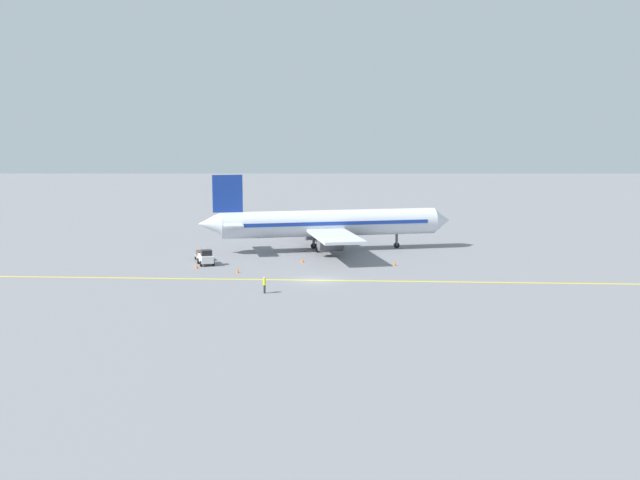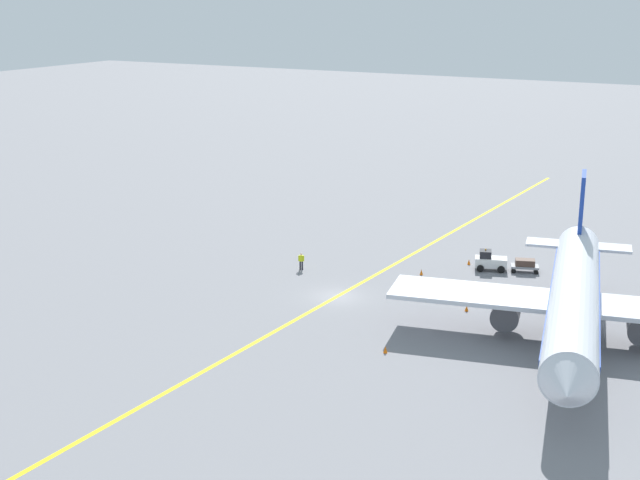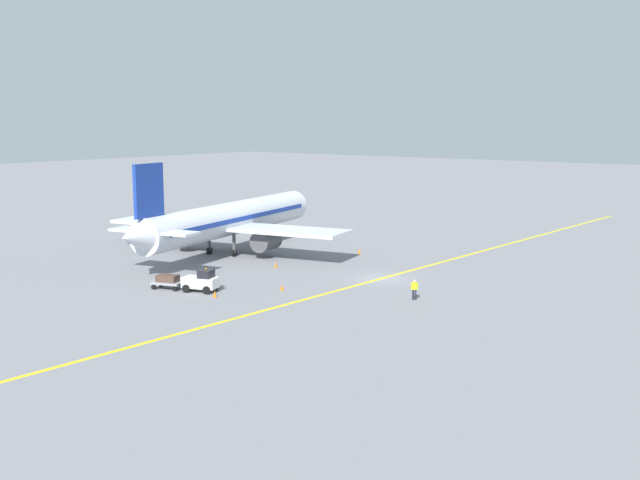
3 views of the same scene
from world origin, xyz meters
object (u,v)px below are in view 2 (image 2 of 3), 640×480
object	(u,v)px
baggage_cart_trailing	(525,264)
traffic_cone_by_wingtip	(385,350)
traffic_cone_near_nose	(467,308)
ground_crew_worker	(301,261)
airplane_at_gate	(574,298)
baggage_tug_white	(490,261)
traffic_cone_mid_apron	(469,262)
traffic_cone_far_edge	(421,272)

from	to	relation	value
baggage_cart_trailing	traffic_cone_by_wingtip	size ratio (longest dim) A/B	5.29
traffic_cone_near_nose	traffic_cone_by_wingtip	size ratio (longest dim) A/B	1.00
ground_crew_worker	traffic_cone_near_nose	distance (m)	18.20
airplane_at_gate	baggage_tug_white	distance (m)	18.96
airplane_at_gate	traffic_cone_near_nose	xyz separation A→B (m)	(9.39, -3.10, -3.43)
airplane_at_gate	baggage_tug_white	bearing A→B (deg)	-53.24
airplane_at_gate	baggage_cart_trailing	xyz separation A→B (m)	(8.09, -16.06, -2.95)
ground_crew_worker	traffic_cone_by_wingtip	bearing A→B (deg)	136.27
airplane_at_gate	traffic_cone_by_wingtip	size ratio (longest dim) A/B	64.25
ground_crew_worker	baggage_tug_white	bearing A→B (deg)	-152.12
airplane_at_gate	traffic_cone_near_nose	distance (m)	10.47
traffic_cone_mid_apron	ground_crew_worker	bearing A→B (deg)	33.99
airplane_at_gate	ground_crew_worker	xyz separation A→B (m)	(27.25, -6.55, -2.80)
traffic_cone_by_wingtip	traffic_cone_far_edge	xyz separation A→B (m)	(4.70, -18.81, 0.00)
baggage_tug_white	baggage_cart_trailing	bearing A→B (deg)	-161.66
traffic_cone_mid_apron	traffic_cone_far_edge	xyz separation A→B (m)	(2.88, 5.26, 0.00)
airplane_at_gate	traffic_cone_mid_apron	bearing A→B (deg)	-49.33
baggage_cart_trailing	airplane_at_gate	bearing A→B (deg)	116.74
baggage_tug_white	traffic_cone_far_edge	size ratio (longest dim) A/B	6.04
baggage_tug_white	traffic_cone_near_nose	world-z (taller)	baggage_tug_white
baggage_tug_white	traffic_cone_far_edge	xyz separation A→B (m)	(5.22, 4.50, -0.63)
baggage_tug_white	traffic_cone_near_nose	bearing A→B (deg)	98.75
airplane_at_gate	baggage_cart_trailing	bearing A→B (deg)	-63.26
baggage_cart_trailing	traffic_cone_mid_apron	xyz separation A→B (m)	(5.47, 0.28, -0.49)
airplane_at_gate	baggage_tug_white	xyz separation A→B (m)	(11.22, -15.03, -2.81)
traffic_cone_far_edge	ground_crew_worker	bearing A→B (deg)	20.19
baggage_tug_white	baggage_cart_trailing	size ratio (longest dim) A/B	1.14
baggage_tug_white	traffic_cone_mid_apron	size ratio (longest dim) A/B	6.04
ground_crew_worker	traffic_cone_by_wingtip	size ratio (longest dim) A/B	3.05
traffic_cone_mid_apron	traffic_cone_by_wingtip	xyz separation A→B (m)	(-1.82, 24.07, 0.00)
ground_crew_worker	traffic_cone_mid_apron	world-z (taller)	ground_crew_worker
baggage_tug_white	traffic_cone_near_nose	distance (m)	12.08
baggage_tug_white	traffic_cone_far_edge	world-z (taller)	baggage_tug_white
airplane_at_gate	traffic_cone_near_nose	bearing A→B (deg)	-18.29
baggage_cart_trailing	traffic_cone_near_nose	size ratio (longest dim) A/B	5.29
baggage_tug_white	ground_crew_worker	xyz separation A→B (m)	(16.03, 8.48, 0.01)
ground_crew_worker	traffic_cone_mid_apron	size ratio (longest dim) A/B	3.05
baggage_tug_white	ground_crew_worker	distance (m)	18.13
baggage_cart_trailing	traffic_cone_mid_apron	distance (m)	5.49
traffic_cone_by_wingtip	traffic_cone_mid_apron	bearing A→B (deg)	-85.68
baggage_cart_trailing	traffic_cone_far_edge	world-z (taller)	baggage_cart_trailing
traffic_cone_mid_apron	traffic_cone_by_wingtip	distance (m)	24.14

